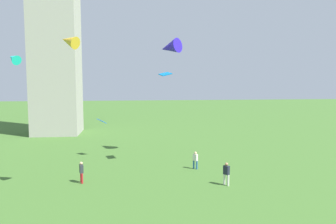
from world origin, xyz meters
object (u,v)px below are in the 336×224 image
object	(u,v)px
person_1	(195,159)
kite_flying_4	(102,121)
kite_flying_2	(13,58)
kite_flying_3	(170,47)
person_2	(81,171)
kite_flying_0	(69,41)
person_0	(226,172)
kite_flying_7	(165,74)

from	to	relation	value
person_1	kite_flying_4	world-z (taller)	kite_flying_4
kite_flying_2	kite_flying_3	bearing A→B (deg)	143.55
person_2	kite_flying_0	bearing A→B (deg)	-22.27
person_1	kite_flying_4	size ratio (longest dim) A/B	1.39
person_2	kite_flying_2	xyz separation A→B (m)	(-6.85, 6.42, 9.04)
kite_flying_2	kite_flying_4	distance (m)	10.13
kite_flying_2	kite_flying_3	distance (m)	15.05
kite_flying_2	kite_flying_0	bearing A→B (deg)	80.71
person_2	kite_flying_2	world-z (taller)	kite_flying_2
person_0	kite_flying_2	bearing A→B (deg)	-146.81
person_1	kite_flying_7	xyz separation A→B (m)	(-2.56, 1.57, 7.65)
person_0	kite_flying_3	distance (m)	15.15
person_1	kite_flying_2	world-z (taller)	kite_flying_2
kite_flying_0	kite_flying_3	xyz separation A→B (m)	(8.14, 11.46, 0.77)
kite_flying_0	kite_flying_2	world-z (taller)	kite_flying_0
person_0	kite_flying_2	world-z (taller)	kite_flying_2
kite_flying_0	person_2	bearing A→B (deg)	-150.23
person_1	kite_flying_2	size ratio (longest dim) A/B	0.92
person_1	person_2	size ratio (longest dim) A/B	0.94
person_2	kite_flying_4	size ratio (longest dim) A/B	1.48
kite_flying_3	kite_flying_0	bearing A→B (deg)	9.00
person_1	person_2	distance (m)	10.07
kite_flying_0	person_0	bearing A→B (deg)	128.10
kite_flying_0	kite_flying_4	distance (m)	13.24
kite_flying_4	kite_flying_7	world-z (taller)	kite_flying_7
person_1	kite_flying_4	bearing A→B (deg)	-163.76
person_1	person_2	bearing A→B (deg)	-113.79
person_2	kite_flying_4	xyz separation A→B (m)	(0.85, 8.61, 2.83)
kite_flying_4	kite_flying_2	bearing A→B (deg)	62.18
kite_flying_2	kite_flying_7	size ratio (longest dim) A/B	1.16
person_0	kite_flying_4	size ratio (longest dim) A/B	1.55
person_1	kite_flying_3	xyz separation A→B (m)	(-1.65, 5.77, 10.48)
kite_flying_2	kite_flying_7	world-z (taller)	kite_flying_2
kite_flying_0	kite_flying_4	xyz separation A→B (m)	(1.04, 11.29, -6.83)
kite_flying_3	kite_flying_4	world-z (taller)	kite_flying_3
person_1	kite_flying_7	world-z (taller)	kite_flying_7
person_2	person_0	bearing A→B (deg)	62.33
person_1	kite_flying_0	bearing A→B (deg)	-101.00
person_2	person_1	bearing A→B (deg)	89.01
person_0	person_1	size ratio (longest dim) A/B	1.11
person_1	kite_flying_0	world-z (taller)	kite_flying_0
person_1	kite_flying_0	xyz separation A→B (m)	(-9.80, -5.69, 9.71)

